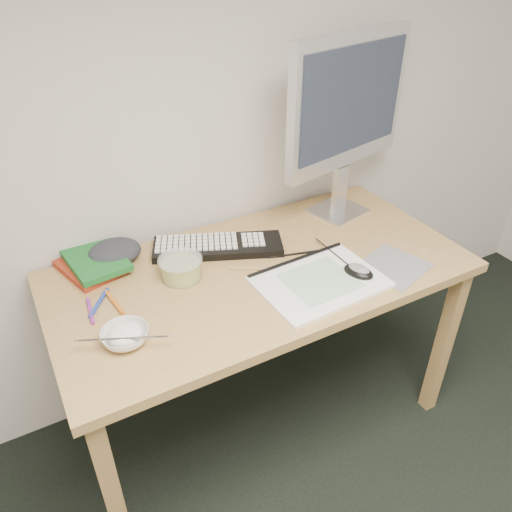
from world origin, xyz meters
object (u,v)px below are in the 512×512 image
(monitor, at_px, (348,107))
(rice_bowl, at_px, (125,336))
(keyboard, at_px, (218,247))
(desk, at_px, (261,288))
(sketchpad, at_px, (320,282))

(monitor, xyz_separation_m, rice_bowl, (-0.97, -0.33, -0.40))
(monitor, bearing_deg, keyboard, 169.69)
(desk, relative_size, rice_bowl, 10.58)
(desk, relative_size, sketchpad, 3.54)
(sketchpad, height_order, monitor, monitor)
(desk, bearing_deg, rice_bowl, -165.59)
(keyboard, bearing_deg, sketchpad, -36.05)
(sketchpad, height_order, keyboard, keyboard)
(keyboard, xyz_separation_m, rice_bowl, (-0.42, -0.30, 0.01))
(rice_bowl, bearing_deg, sketchpad, -3.24)
(desk, height_order, keyboard, keyboard)
(sketchpad, bearing_deg, desk, 124.59)
(keyboard, distance_m, monitor, 0.68)
(keyboard, height_order, monitor, monitor)
(desk, bearing_deg, monitor, 23.26)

